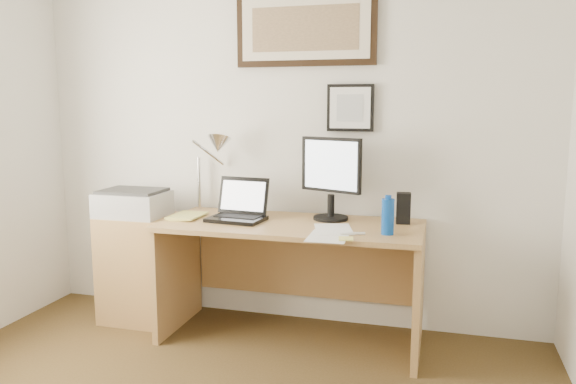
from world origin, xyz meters
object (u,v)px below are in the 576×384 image
(desk, at_px, (294,257))
(lcd_monitor, at_px, (331,174))
(side_cabinet, at_px, (142,268))
(water_bottle, at_px, (388,217))
(book, at_px, (174,215))
(laptop, at_px, (239,210))
(printer, at_px, (133,203))

(desk, xyz_separation_m, lcd_monitor, (0.21, 0.08, 0.53))
(side_cabinet, height_order, water_bottle, water_bottle)
(book, xyz_separation_m, lcd_monitor, (1.00, 0.17, 0.28))
(side_cabinet, relative_size, desk, 0.46)
(water_bottle, xyz_separation_m, desk, (-0.60, 0.23, -0.34))
(side_cabinet, relative_size, laptop, 2.01)
(water_bottle, height_order, laptop, laptop)
(laptop, bearing_deg, water_bottle, -9.74)
(laptop, bearing_deg, desk, 10.80)
(printer, bearing_deg, side_cabinet, 23.84)
(printer, bearing_deg, desk, 2.70)
(book, distance_m, desk, 0.83)
(book, bearing_deg, desk, 7.09)
(side_cabinet, relative_size, book, 2.83)
(lcd_monitor, bearing_deg, desk, -160.32)
(water_bottle, xyz_separation_m, laptop, (-0.95, 0.16, -0.04))
(book, height_order, laptop, laptop)
(side_cabinet, height_order, desk, desk)
(desk, height_order, printer, printer)
(side_cabinet, bearing_deg, book, -12.30)
(book, relative_size, printer, 0.59)
(side_cabinet, distance_m, printer, 0.46)
(book, distance_m, lcd_monitor, 1.05)
(water_bottle, height_order, desk, water_bottle)
(water_bottle, distance_m, desk, 0.73)
(side_cabinet, distance_m, lcd_monitor, 1.46)
(water_bottle, distance_m, lcd_monitor, 0.53)
(side_cabinet, xyz_separation_m, book, (0.29, -0.06, 0.39))
(water_bottle, relative_size, desk, 0.13)
(book, bearing_deg, side_cabinet, 167.70)
(laptop, bearing_deg, side_cabinet, 177.54)
(lcd_monitor, distance_m, printer, 1.35)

